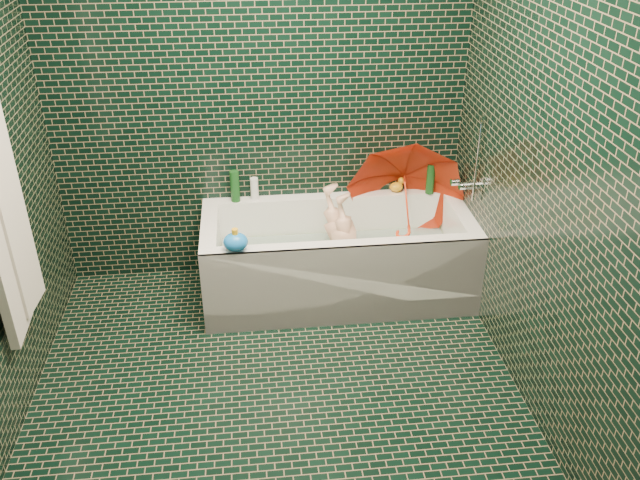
{
  "coord_description": "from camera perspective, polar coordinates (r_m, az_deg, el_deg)",
  "views": [
    {
      "loc": [
        -0.08,
        -2.68,
        2.51
      ],
      "look_at": [
        0.31,
        0.82,
        0.51
      ],
      "focal_mm": 38.0,
      "sensor_mm": 36.0,
      "label": 1
    }
  ],
  "objects": [
    {
      "name": "bath_toy",
      "position": [
        3.87,
        -7.12,
        -0.14
      ],
      "size": [
        0.17,
        0.16,
        0.14
      ],
      "rotation": [
        0.0,
        0.0,
        0.33
      ],
      "color": "blue",
      "rests_on": "bathtub"
    },
    {
      "name": "soap_bottle_a",
      "position": [
        4.68,
        10.76,
        4.17
      ],
      "size": [
        0.11,
        0.11,
        0.23
      ],
      "primitive_type": "imported",
      "rotation": [
        0.0,
        0.0,
        0.27
      ],
      "color": "white",
      "rests_on": "bathtub"
    },
    {
      "name": "wall_right",
      "position": [
        3.27,
        19.2,
        5.13
      ],
      "size": [
        0.0,
        2.8,
        2.8
      ],
      "primitive_type": "plane",
      "rotation": [
        1.57,
        0.0,
        -1.57
      ],
      "color": "black",
      "rests_on": "floor"
    },
    {
      "name": "bottle_left_short",
      "position": [
        4.46,
        -5.54,
        4.32
      ],
      "size": [
        0.06,
        0.06,
        0.15
      ],
      "primitive_type": "cylinder",
      "rotation": [
        0.0,
        0.0,
        0.2
      ],
      "color": "white",
      "rests_on": "bathtub"
    },
    {
      "name": "bath_mat",
      "position": [
        4.43,
        1.45,
        -2.65
      ],
      "size": [
        1.35,
        0.47,
        0.01
      ],
      "primitive_type": "cube",
      "color": "green",
      "rests_on": "bathtub"
    },
    {
      "name": "water",
      "position": [
        4.35,
        1.47,
        -1.05
      ],
      "size": [
        1.48,
        0.53,
        0.0
      ],
      "primitive_type": "cube",
      "color": "silver",
      "rests_on": "bathtub"
    },
    {
      "name": "bottle_left_tall",
      "position": [
        4.43,
        -7.18,
        4.51
      ],
      "size": [
        0.08,
        0.08,
        0.21
      ],
      "primitive_type": "cylinder",
      "rotation": [
        0.0,
        0.0,
        -0.34
      ],
      "color": "#144618",
      "rests_on": "bathtub"
    },
    {
      "name": "towel",
      "position": [
        3.48,
        -25.18,
        1.24
      ],
      "size": [
        0.08,
        0.44,
        1.12
      ],
      "color": "beige",
      "rests_on": "towel_rail"
    },
    {
      "name": "soap_bottle_c",
      "position": [
        4.67,
        10.09,
        4.21
      ],
      "size": [
        0.13,
        0.13,
        0.17
      ],
      "primitive_type": "imported",
      "rotation": [
        0.0,
        0.0,
        0.04
      ],
      "color": "#144618",
      "rests_on": "bathtub"
    },
    {
      "name": "floor",
      "position": [
        3.68,
        -3.53,
        -13.64
      ],
      "size": [
        2.8,
        2.8,
        0.0
      ],
      "primitive_type": "plane",
      "color": "black",
      "rests_on": "ground"
    },
    {
      "name": "bathtub",
      "position": [
        4.38,
        1.49,
        -2.16
      ],
      "size": [
        1.7,
        0.75,
        0.55
      ],
      "color": "white",
      "rests_on": "floor"
    },
    {
      "name": "soap_bottle_b",
      "position": [
        4.68,
        10.66,
        4.17
      ],
      "size": [
        0.08,
        0.08,
        0.17
      ],
      "primitive_type": "imported",
      "rotation": [
        0.0,
        0.0,
        0.06
      ],
      "color": "#461C6A",
      "rests_on": "bathtub"
    },
    {
      "name": "rubber_duck",
      "position": [
        4.58,
        6.52,
        4.56
      ],
      "size": [
        0.12,
        0.09,
        0.1
      ],
      "rotation": [
        0.0,
        0.0,
        0.28
      ],
      "color": "#F5AD19",
      "rests_on": "bathtub"
    },
    {
      "name": "wall_front",
      "position": [
        1.8,
        -2.09,
        -14.94
      ],
      "size": [
        2.8,
        0.0,
        2.8
      ],
      "primitive_type": "plane",
      "rotation": [
        -1.57,
        0.0,
        0.0
      ],
      "color": "black",
      "rests_on": "floor"
    },
    {
      "name": "wall_back",
      "position": [
        4.28,
        -5.18,
        12.23
      ],
      "size": [
        2.8,
        0.0,
        2.8
      ],
      "primitive_type": "plane",
      "rotation": [
        1.57,
        0.0,
        0.0
      ],
      "color": "black",
      "rests_on": "floor"
    },
    {
      "name": "bottle_right_tall",
      "position": [
        4.57,
        9.29,
        5.13
      ],
      "size": [
        0.06,
        0.06,
        0.21
      ],
      "primitive_type": "cylinder",
      "rotation": [
        0.0,
        0.0,
        -0.01
      ],
      "color": "#144618",
      "rests_on": "bathtub"
    },
    {
      "name": "bottle_right_pump",
      "position": [
        4.63,
        10.89,
        5.25
      ],
      "size": [
        0.05,
        0.05,
        0.2
      ],
      "primitive_type": "cylinder",
      "rotation": [
        0.0,
        0.0,
        0.06
      ],
      "color": "silver",
      "rests_on": "bathtub"
    },
    {
      "name": "child",
      "position": [
        4.37,
        2.31,
        -0.79
      ],
      "size": [
        0.95,
        0.58,
        0.38
      ],
      "primitive_type": "imported",
      "rotation": [
        -1.37,
        0.0,
        -1.26
      ],
      "color": "#DEAA8B",
      "rests_on": "bathtub"
    },
    {
      "name": "faucet",
      "position": [
        4.3,
        12.42,
        4.96
      ],
      "size": [
        0.18,
        0.19,
        0.55
      ],
      "color": "silver",
      "rests_on": "wall_right"
    },
    {
      "name": "umbrella",
      "position": [
        4.38,
        7.32,
        3.08
      ],
      "size": [
        0.99,
        0.96,
        0.97
      ],
      "primitive_type": "imported",
      "rotation": [
        0.24,
        -0.29,
        -0.22
      ],
      "color": "red",
      "rests_on": "bathtub"
    }
  ]
}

